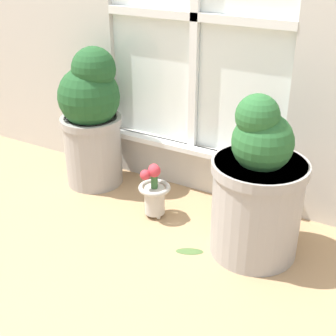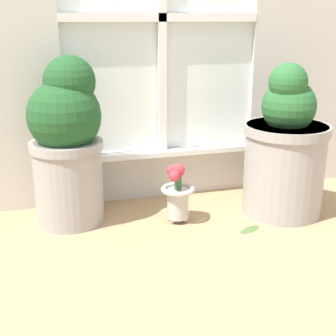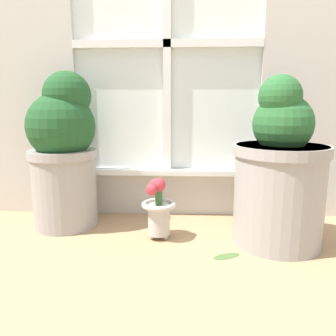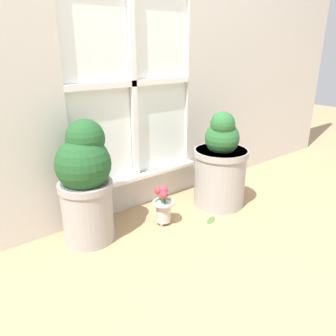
{
  "view_description": "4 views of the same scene",
  "coord_description": "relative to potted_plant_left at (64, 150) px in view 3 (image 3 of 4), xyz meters",
  "views": [
    {
      "loc": [
        0.9,
        -1.31,
        1.13
      ],
      "look_at": [
        0.02,
        0.24,
        0.22
      ],
      "focal_mm": 50.0,
      "sensor_mm": 36.0,
      "label": 1
    },
    {
      "loc": [
        -0.54,
        -1.53,
        0.81
      ],
      "look_at": [
        -0.04,
        0.25,
        0.22
      ],
      "focal_mm": 50.0,
      "sensor_mm": 36.0,
      "label": 2
    },
    {
      "loc": [
        0.08,
        -1.08,
        0.54
      ],
      "look_at": [
        0.02,
        0.2,
        0.29
      ],
      "focal_mm": 35.0,
      "sensor_mm": 36.0,
      "label": 3
    },
    {
      "loc": [
        -1.11,
        -1.21,
        1.01
      ],
      "look_at": [
        0.04,
        0.21,
        0.34
      ],
      "focal_mm": 35.0,
      "sensor_mm": 36.0,
      "label": 4
    }
  ],
  "objects": [
    {
      "name": "potted_plant_right",
      "position": [
        0.89,
        -0.15,
        -0.06
      ],
      "size": [
        0.36,
        0.36,
        0.64
      ],
      "color": "#9E9993",
      "rests_on": "ground_plane"
    },
    {
      "name": "flower_vase",
      "position": [
        0.42,
        -0.13,
        -0.22
      ],
      "size": [
        0.14,
        0.14,
        0.25
      ],
      "color": "#BCB7AD",
      "rests_on": "ground_plane"
    },
    {
      "name": "potted_plant_left",
      "position": [
        0.0,
        0.0,
        0.0
      ],
      "size": [
        0.29,
        0.29,
        0.68
      ],
      "color": "#9E9993",
      "rests_on": "ground_plane"
    },
    {
      "name": "fallen_leaf",
      "position": [
        0.68,
        -0.28,
        -0.34
      ],
      "size": [
        0.12,
        0.09,
        0.01
      ],
      "color": "#476633",
      "rests_on": "ground_plane"
    },
    {
      "name": "ground_plane",
      "position": [
        0.44,
        -0.31,
        -0.34
      ],
      "size": [
        10.0,
        10.0,
        0.0
      ],
      "primitive_type": "plane",
      "color": "tan"
    }
  ]
}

